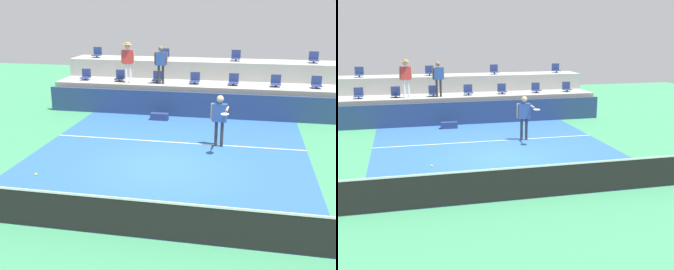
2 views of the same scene
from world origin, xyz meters
The scene contains 23 objects.
ground_plane centered at (0.00, 0.00, 0.00)m, with size 40.00×40.00×0.00m, color #388456.
court_inner_paint centered at (0.00, 1.00, 0.00)m, with size 9.00×10.00×0.01m, color #285693.
court_service_line centered at (0.00, 2.40, 0.01)m, with size 9.00×0.06×0.00m, color white.
tennis_net centered at (0.00, -4.00, 0.50)m, with size 10.48×0.08×1.07m.
sponsor_backboard centered at (0.00, 6.00, 0.55)m, with size 13.00×0.16×1.10m, color navy.
seating_tier_lower centered at (0.00, 7.30, 0.62)m, with size 13.00×1.80×1.25m, color #9E9E99.
seating_tier_upper centered at (0.00, 9.10, 1.05)m, with size 13.00×1.80×2.10m, color #9E9E99.
stadium_chair_lower_far_left centered at (-5.28, 7.23, 1.46)m, with size 0.44×0.40×0.52m.
stadium_chair_lower_left centered at (-3.57, 7.23, 1.46)m, with size 0.44×0.40×0.52m.
stadium_chair_lower_mid_left centered at (-1.75, 7.23, 1.46)m, with size 0.44×0.40×0.52m.
stadium_chair_lower_center centered at (0.00, 7.23, 1.46)m, with size 0.44×0.40×0.52m.
stadium_chair_lower_mid_right centered at (1.76, 7.23, 1.46)m, with size 0.44×0.40×0.52m.
stadium_chair_lower_right centered at (3.60, 7.23, 1.46)m, with size 0.44×0.40×0.52m.
stadium_chair_lower_far_right centered at (5.32, 7.23, 1.46)m, with size 0.44×0.40×0.52m.
stadium_chair_upper_far_left centered at (-5.34, 9.03, 2.31)m, with size 0.44×0.40×0.52m.
stadium_chair_upper_left centered at (-1.78, 9.03, 2.31)m, with size 0.44×0.40×0.52m.
stadium_chair_upper_right centered at (1.74, 9.03, 2.31)m, with size 0.44×0.40×0.52m.
stadium_chair_upper_far_right centered at (5.35, 9.03, 2.31)m, with size 0.44×0.40×0.52m.
tennis_player centered at (1.53, 2.26, 1.12)m, with size 0.68×1.25×1.81m.
spectator_with_hat centered at (-3.05, 6.85, 2.40)m, with size 0.62×0.49×1.84m.
spectator_leaning_on_rail centered at (-1.51, 6.85, 2.29)m, with size 0.60×0.27×1.71m.
tennis_ball centered at (-2.60, -2.82, 0.74)m, with size 0.07×0.07×0.07m.
equipment_bag centered at (-1.23, 5.24, 0.15)m, with size 0.76×0.28×0.30m, color navy.
Camera 1 is at (2.44, -11.50, 4.78)m, focal length 44.40 mm.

